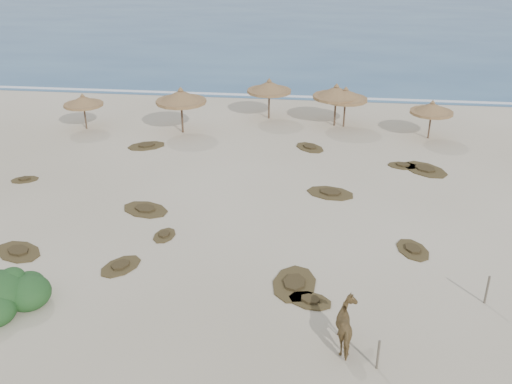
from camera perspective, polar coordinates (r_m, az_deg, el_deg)
ground at (r=24.33m, az=-1.68°, el=-7.06°), size 160.00×160.00×0.00m
ocean at (r=96.27m, az=5.15°, el=17.33°), size 200.00×100.00×0.01m
foam_line at (r=48.22m, az=2.89°, el=9.54°), size 70.00×0.60×0.01m
palapa_0 at (r=41.41m, az=-16.91°, el=8.67°), size 3.37×3.37×2.53m
palapa_1 at (r=39.08m, az=-7.52°, el=9.38°), size 4.45×4.45×3.20m
palapa_2 at (r=41.81m, az=1.32°, el=10.43°), size 4.27×4.27×3.01m
palapa_3 at (r=40.59m, az=8.02°, el=9.79°), size 3.59×3.59×3.06m
palapa_4 at (r=40.49m, az=8.95°, el=9.51°), size 3.24×3.24×2.90m
palapa_5 at (r=39.42m, az=17.18°, el=7.97°), size 3.45×3.45×2.65m
horse at (r=19.82m, az=9.25°, el=-13.17°), size 1.07×1.95×1.57m
fence_post_near at (r=19.27m, az=12.12°, el=-15.62°), size 0.10×0.10×1.11m
fence_post_far at (r=23.28m, az=22.10°, el=-9.05°), size 0.09×0.09×1.20m
bush at (r=23.53m, az=-24.23°, el=-9.29°), size 3.60×3.17×1.61m
scrub_0 at (r=27.06m, az=-22.67°, el=-5.50°), size 2.82×2.49×0.16m
scrub_1 at (r=29.09m, az=-11.01°, el=-1.70°), size 2.97×2.49×0.16m
scrub_2 at (r=26.57m, az=-9.14°, el=-4.28°), size 1.12×1.56×0.16m
scrub_3 at (r=30.54m, az=7.44°, el=-0.08°), size 2.91×2.29×0.16m
scrub_4 at (r=26.05m, az=15.41°, el=-5.57°), size 1.84×2.27×0.16m
scrub_5 at (r=34.67m, az=16.54°, el=2.20°), size 3.33×3.42×0.16m
scrub_6 at (r=37.55m, az=-10.89°, el=4.57°), size 2.90×2.58×0.16m
scrub_7 at (r=36.75m, az=5.40°, el=4.47°), size 2.50×2.56×0.16m
scrub_8 at (r=34.43m, az=-22.13°, el=1.18°), size 1.77×1.49×0.16m
scrub_9 at (r=22.98m, az=3.86°, el=-9.11°), size 1.93×2.80×0.16m
scrub_10 at (r=34.88m, az=14.50°, el=2.59°), size 1.94×1.41×0.16m
scrub_11 at (r=24.66m, az=-13.38°, el=-7.21°), size 2.06×2.33×0.16m
scrub_12 at (r=22.10m, az=5.44°, el=-10.74°), size 1.97×1.59×0.16m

